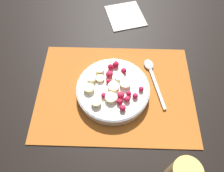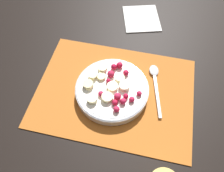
{
  "view_description": "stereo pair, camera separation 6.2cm",
  "coord_description": "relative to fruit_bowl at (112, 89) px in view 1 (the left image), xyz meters",
  "views": [
    {
      "loc": [
        -0.0,
        0.34,
        0.57
      ],
      "look_at": [
        0.01,
        0.01,
        0.04
      ],
      "focal_mm": 35.0,
      "sensor_mm": 36.0,
      "label": 1
    },
    {
      "loc": [
        -0.06,
        0.33,
        0.57
      ],
      "look_at": [
        0.01,
        0.01,
        0.04
      ],
      "focal_mm": 35.0,
      "sensor_mm": 36.0,
      "label": 2
    }
  ],
  "objects": [
    {
      "name": "napkin",
      "position": [
        -0.04,
        -0.35,
        -0.02
      ],
      "size": [
        0.17,
        0.18,
        0.01
      ],
      "color": "white",
      "rests_on": "ground_plane"
    },
    {
      "name": "fruit_bowl",
      "position": [
        0.0,
        0.0,
        0.0
      ],
      "size": [
        0.21,
        0.21,
        0.05
      ],
      "color": "silver",
      "rests_on": "placemat"
    },
    {
      "name": "ground_plane",
      "position": [
        -0.01,
        -0.01,
        -0.02
      ],
      "size": [
        3.0,
        3.0,
        0.0
      ],
      "primitive_type": "plane",
      "color": "black"
    },
    {
      "name": "spoon",
      "position": [
        -0.12,
        -0.08,
        -0.02
      ],
      "size": [
        0.06,
        0.18,
        0.01
      ],
      "rotation": [
        0.0,
        0.0,
        4.94
      ],
      "color": "silver",
      "rests_on": "placemat"
    },
    {
      "name": "placemat",
      "position": [
        -0.01,
        -0.01,
        -0.02
      ],
      "size": [
        0.47,
        0.34,
        0.01
      ],
      "color": "#B26023",
      "rests_on": "ground_plane"
    }
  ]
}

